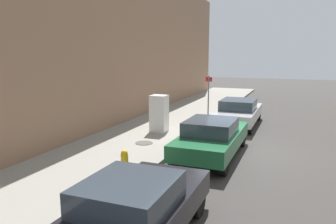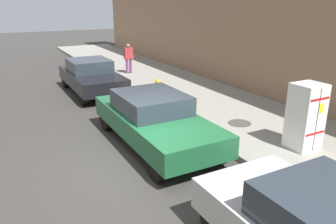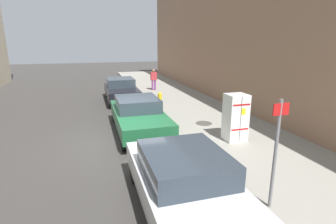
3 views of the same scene
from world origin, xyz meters
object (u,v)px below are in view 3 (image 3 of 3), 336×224
(fire_hydrant, at_px, (160,99))
(street_sign_post, at_px, (276,149))
(parked_sedan_dark, at_px, (121,89))
(parked_sedan_silver, at_px, (187,185))
(parked_sedan_green, at_px, (138,114))
(pedestrian_walking_far, at_px, (154,78))
(discarded_refrigerator, at_px, (235,118))

(fire_hydrant, bearing_deg, street_sign_post, 89.85)
(parked_sedan_dark, xyz_separation_m, parked_sedan_silver, (0.00, 11.75, -0.01))
(parked_sedan_green, height_order, parked_sedan_silver, parked_sedan_green)
(pedestrian_walking_far, bearing_deg, parked_sedan_dark, -90.38)
(discarded_refrigerator, relative_size, parked_sedan_green, 0.36)
(fire_hydrant, relative_size, pedestrian_walking_far, 0.53)
(street_sign_post, height_order, parked_sedan_dark, street_sign_post)
(street_sign_post, xyz_separation_m, parked_sedan_silver, (1.74, -0.43, -0.77))
(street_sign_post, xyz_separation_m, pedestrian_walking_far, (-0.91, -14.52, -0.48))
(parked_sedan_dark, height_order, parked_sedan_green, parked_sedan_dark)
(discarded_refrigerator, distance_m, street_sign_post, 4.03)
(pedestrian_walking_far, bearing_deg, discarded_refrigerator, -39.46)
(parked_sedan_green, bearing_deg, discarded_refrigerator, 142.72)
(discarded_refrigerator, xyz_separation_m, parked_sedan_dark, (3.07, -8.42, -0.26))
(parked_sedan_silver, bearing_deg, parked_sedan_dark, -90.00)
(discarded_refrigerator, distance_m, parked_sedan_dark, 8.96)
(pedestrian_walking_far, height_order, parked_sedan_silver, pedestrian_walking_far)
(discarded_refrigerator, xyz_separation_m, fire_hydrant, (1.31, -5.61, -0.43))
(fire_hydrant, height_order, pedestrian_walking_far, pedestrian_walking_far)
(fire_hydrant, height_order, parked_sedan_silver, parked_sedan_silver)
(street_sign_post, distance_m, parked_sedan_green, 6.40)
(pedestrian_walking_far, height_order, parked_sedan_green, pedestrian_walking_far)
(pedestrian_walking_far, xyz_separation_m, parked_sedan_dark, (2.66, 2.33, -0.28))
(fire_hydrant, distance_m, parked_sedan_green, 3.72)
(pedestrian_walking_far, relative_size, parked_sedan_silver, 0.32)
(discarded_refrigerator, xyz_separation_m, pedestrian_walking_far, (0.42, -10.75, 0.02))
(fire_hydrant, xyz_separation_m, parked_sedan_green, (1.77, 3.27, 0.16))
(pedestrian_walking_far, height_order, parked_sedan_dark, pedestrian_walking_far)
(fire_hydrant, relative_size, parked_sedan_silver, 0.17)
(discarded_refrigerator, xyz_separation_m, street_sign_post, (1.33, 3.77, 0.49))
(discarded_refrigerator, xyz_separation_m, parked_sedan_green, (3.07, -2.34, -0.27))
(street_sign_post, bearing_deg, parked_sedan_silver, -13.95)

